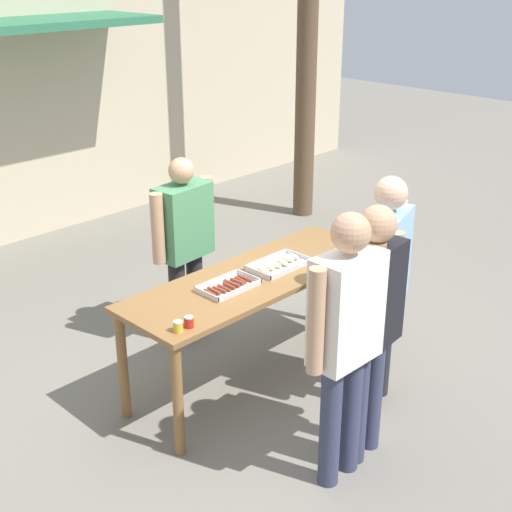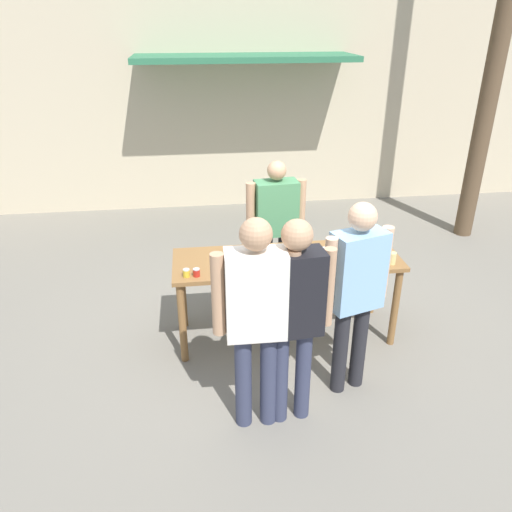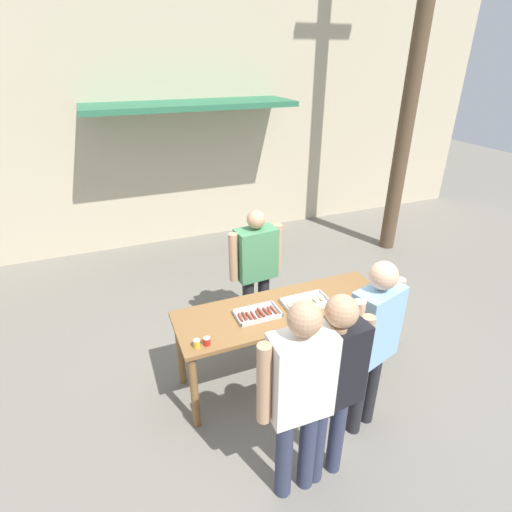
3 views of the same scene
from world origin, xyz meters
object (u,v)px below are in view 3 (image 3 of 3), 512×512
Objects in this scene: condiment_jar_mustard at (197,343)px; person_customer_with_cup at (373,337)px; food_tray_sausages at (257,314)px; person_customer_holding_hotdog at (300,390)px; condiment_jar_ketchup at (207,341)px; utility_pole at (422,25)px; beer_cup at (380,296)px; person_customer_waiting_in_line at (334,378)px; food_tray_buns at (306,302)px; person_server_behind_table at (256,264)px.

condiment_jar_mustard is 1.48m from person_customer_with_cup.
food_tray_sausages is 0.24× the size of person_customer_holding_hotdog.
food_tray_sausages is 0.61m from condiment_jar_ketchup.
person_customer_with_cup reaches higher than condiment_jar_ketchup.
food_tray_sausages is 5.81× the size of condiment_jar_mustard.
person_customer_with_cup is 4.78m from utility_pole.
condiment_jar_mustard is 0.01× the size of utility_pole.
person_customer_holding_hotdog is 1.03× the size of person_customer_with_cup.
beer_cup is at bearing 0.30° from condiment_jar_ketchup.
food_tray_sausages is 5.81× the size of condiment_jar_ketchup.
food_tray_sausages is 1.14m from person_customer_waiting_in_line.
utility_pole reaches higher than person_customer_waiting_in_line.
condiment_jar_mustard is 0.04× the size of person_customer_waiting_in_line.
condiment_jar_mustard is at bearing -40.96° from person_customer_with_cup.
person_customer_holding_hotdog is 0.26× the size of utility_pole.
condiment_jar_mustard is 5.41m from utility_pole.
condiment_jar_ketchup is 0.01× the size of utility_pole.
condiment_jar_mustard reaches higher than food_tray_buns.
person_server_behind_table reaches higher than food_tray_sausages.
utility_pole is (4.07, 2.48, 2.55)m from condiment_jar_mustard.
person_customer_waiting_in_line reaches higher than food_tray_sausages.
person_customer_with_cup is at bearing -157.52° from person_customer_waiting_in_line.
person_customer_waiting_in_line is (-1.11, -0.90, 0.11)m from beer_cup.
condiment_jar_ketchup is (0.09, -0.00, 0.00)m from condiment_jar_mustard.
condiment_jar_mustard is at bearing -160.40° from food_tray_sausages.
food_tray_sausages is 0.25× the size of person_customer_waiting_in_line.
utility_pole reaches higher than person_customer_with_cup.
person_server_behind_table is 4.22m from utility_pole.
utility_pole is at bearing 31.93° from condiment_jar_ketchup.
condiment_jar_mustard is 0.05× the size of person_server_behind_table.
condiment_jar_mustard and condiment_jar_ketchup have the same top height.
food_tray_buns is at bearing 12.13° from condiment_jar_ketchup.
beer_cup is 0.06× the size of person_customer_waiting_in_line.
person_customer_holding_hotdog is (-0.49, -2.02, 0.12)m from person_server_behind_table.
condiment_jar_ketchup is at bearing -42.34° from person_customer_with_cup.
condiment_jar_mustard is 1.89m from beer_cup.
food_tray_sausages is 0.91× the size of food_tray_buns.
person_customer_holding_hotdog is (0.41, -0.91, 0.14)m from condiment_jar_ketchup.
person_customer_waiting_in_line is at bearing -100.63° from person_server_behind_table.
food_tray_buns is 0.27× the size of person_customer_with_cup.
condiment_jar_mustard is 0.65× the size of beer_cup.
utility_pole is (3.98, 2.48, 2.55)m from condiment_jar_ketchup.
utility_pole reaches higher than food_tray_sausages.
food_tray_buns is 4.15× the size of beer_cup.
person_server_behind_table is 2.08m from person_customer_holding_hotdog.
person_customer_with_cup reaches higher than food_tray_buns.
beer_cup is 1.43m from person_customer_waiting_in_line.
food_tray_sausages is 1.27m from beer_cup.
food_tray_sausages is 3.78× the size of beer_cup.
condiment_jar_mustard is at bearing -168.89° from food_tray_buns.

